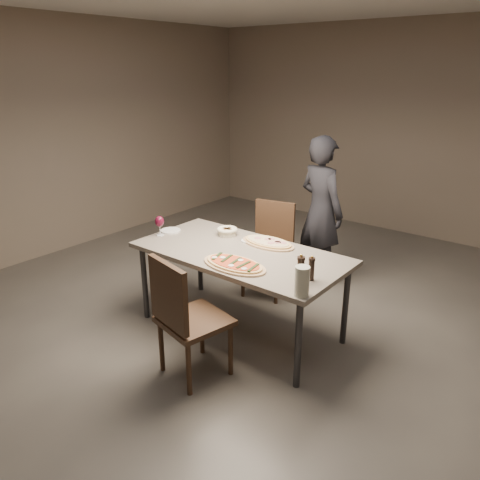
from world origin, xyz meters
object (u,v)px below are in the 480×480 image
Objects in this scene: dining_table at (240,257)px; bread_basket at (227,231)px; ham_pizza at (268,243)px; zucchini_pizza at (234,264)px; carafe at (302,281)px; chair_near at (184,313)px; pepper_mill_left at (301,269)px; diner at (321,211)px; chair_far at (270,243)px.

bread_basket is (-0.34, 0.25, 0.10)m from dining_table.
ham_pizza is at bearing 4.61° from bread_basket.
carafe is (0.67, -0.11, 0.09)m from zucchini_pizza.
chair_near reaches higher than bread_basket.
zucchini_pizza is at bearing -45.80° from bread_basket.
pepper_mill_left is at bearing -16.47° from dining_table.
zucchini_pizza is 1.11× the size of ham_pizza.
pepper_mill_left is at bearing 5.96° from zucchini_pizza.
zucchini_pizza is at bearing 113.06° from diner.
pepper_mill_left is 0.24× the size of chair_far.
pepper_mill_left is 0.23× the size of chair_near.
diner is at bearing -131.55° from chair_far.
chair_far is at bearing 132.09° from carafe.
dining_table is 8.50× the size of carafe.
bread_basket is at bearing 68.81° from chair_far.
bread_basket is 0.20× the size of chair_near.
chair_near is (0.02, -1.07, -0.22)m from ham_pizza.
zucchini_pizza is 0.56m from chair_near.
zucchini_pizza is at bearing 96.35° from chair_near.
bread_basket is 1.15m from diner.
chair_far is at bearing 81.37° from bread_basket.
chair_near reaches higher than dining_table.
chair_far is (-1.09, 1.20, -0.33)m from carafe.
ham_pizza reaches higher than dining_table.
zucchini_pizza is 0.61× the size of chair_far.
zucchini_pizza is 1.61m from diner.
ham_pizza is (-0.07, 0.55, -0.00)m from zucchini_pizza.
chair_far reaches higher than ham_pizza.
pepper_mill_left is at bearing 132.41° from diner.
chair_near is at bearing 90.20° from chair_far.
ham_pizza is 1.00m from carafe.
zucchini_pizza is at bearing -173.69° from pepper_mill_left.
bread_basket is (-0.44, -0.04, 0.02)m from ham_pizza.
pepper_mill_left is (0.63, -0.49, 0.09)m from ham_pizza.
dining_table is 3.19× the size of zucchini_pizza.
diner is at bearing 71.22° from bread_basket.
pepper_mill_left is 0.20m from carafe.
pepper_mill_left is at bearing 55.55° from chair_near.
bread_basket is at bearing 144.56° from dining_table.
zucchini_pizza is 0.58× the size of chair_near.
chair_near is 1.04× the size of chair_far.
chair_near is at bearing -66.37° from bread_basket.
ham_pizza is at bearing 138.24° from carafe.
chair_far is 0.59× the size of diner.
carafe reaches higher than dining_table.
bread_basket is 0.85× the size of pepper_mill_left.
bread_basket is at bearing -162.77° from ham_pizza.
bread_basket is 1.16m from chair_near.
chair_far is (-0.26, 0.82, -0.17)m from dining_table.
diner is at bearing 114.18° from pepper_mill_left.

